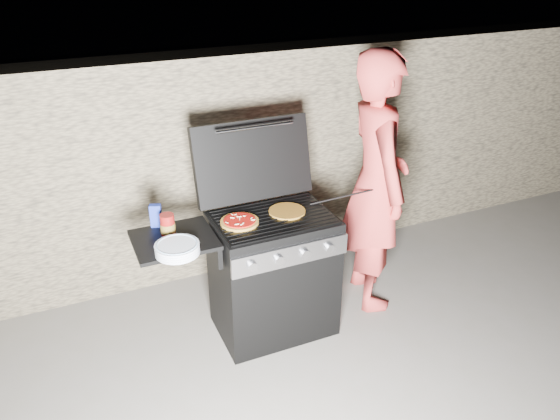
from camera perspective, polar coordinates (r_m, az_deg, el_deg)
name	(u,v)px	position (r m, az deg, el deg)	size (l,w,h in m)	color
ground	(274,326)	(4.12, -0.65, -11.98)	(50.00, 50.00, 0.00)	#68635D
stone_wall	(223,163)	(4.52, -5.98, 4.86)	(8.00, 0.35, 1.80)	#88795A
gas_grill	(240,282)	(3.78, -4.21, -7.54)	(1.34, 0.79, 0.91)	black
pizza_topped	(240,221)	(3.54, -4.25, -1.17)	(0.25, 0.25, 0.03)	#CF7E49
pizza_plain	(287,211)	(3.67, 0.74, -0.13)	(0.25, 0.25, 0.01)	#B77D24
sauce_jar	(168,225)	(3.46, -11.66, -1.51)	(0.09, 0.09, 0.14)	maroon
blue_carton	(156,216)	(3.57, -12.84, -0.59)	(0.07, 0.04, 0.15)	navy
plate_stack	(177,249)	(3.27, -10.69, -4.00)	(0.26, 0.26, 0.06)	silver
person	(376,184)	(4.02, 9.99, 2.73)	(0.71, 0.46, 1.94)	#C23835
tongs	(344,196)	(3.82, 6.74, 1.48)	(0.01, 0.01, 0.49)	black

